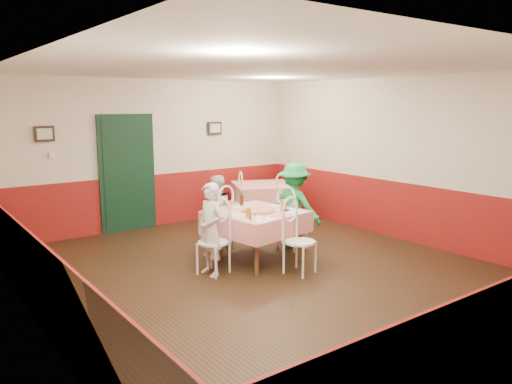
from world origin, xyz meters
TOP-DOWN VIEW (x-y plane):
  - floor at (0.00, 0.00)m, footprint 7.00×7.00m
  - ceiling at (0.00, 0.00)m, footprint 7.00×7.00m
  - back_wall at (0.00, 3.50)m, footprint 6.00×0.10m
  - left_wall at (-3.00, 0.00)m, footprint 0.10×7.00m
  - right_wall at (3.00, 0.00)m, footprint 0.10×7.00m
  - wainscot_back at (0.00, 3.48)m, footprint 6.00×0.03m
  - wainscot_left at (-2.98, 0.00)m, footprint 0.03×7.00m
  - wainscot_right at (2.98, 0.00)m, footprint 0.03×7.00m
  - door at (-0.60, 3.45)m, footprint 0.96×0.06m
  - picture_left at (-2.00, 3.45)m, footprint 0.32×0.03m
  - picture_right at (1.30, 3.45)m, footprint 0.32×0.03m
  - thermostat at (-1.90, 3.45)m, footprint 0.10×0.03m
  - main_table at (0.22, 0.56)m, footprint 1.40×1.40m
  - second_table at (1.86, 2.54)m, footprint 1.48×1.48m
  - chair_left at (-0.62, 0.42)m, footprint 0.54×0.54m
  - chair_right at (1.06, 0.70)m, footprint 0.50×0.50m
  - chair_far at (0.08, 1.40)m, footprint 0.51×0.51m
  - chair_near at (0.36, -0.28)m, footprint 0.52×0.52m
  - chair_second_a at (1.11, 2.54)m, footprint 0.56×0.56m
  - chair_second_b at (1.86, 1.79)m, footprint 0.56×0.56m
  - pizza at (0.24, 0.53)m, footprint 0.56×0.56m
  - plate_left at (-0.20, 0.47)m, footprint 0.29×0.29m
  - plate_right at (0.62, 0.64)m, footprint 0.29×0.29m
  - plate_far at (0.15, 0.96)m, footprint 0.29×0.29m
  - glass_a at (-0.16, 0.22)m, footprint 0.09×0.09m
  - glass_b at (0.62, 0.41)m, footprint 0.10×0.10m
  - glass_c at (-0.02, 0.90)m, footprint 0.08×0.08m
  - beer_bottle at (0.26, 1.00)m, footprint 0.06×0.06m
  - shaker_a at (-0.15, 0.08)m, footprint 0.04×0.04m
  - shaker_b at (-0.04, 0.03)m, footprint 0.04×0.04m
  - shaker_c at (-0.19, 0.13)m, footprint 0.04×0.04m
  - menu_left at (-0.06, 0.12)m, footprint 0.41×0.47m
  - menu_right at (0.66, 0.23)m, footprint 0.32×0.41m
  - wallet at (0.58, 0.31)m, footprint 0.12×0.11m
  - diner_left at (-0.67, 0.41)m, footprint 0.35×0.50m
  - diner_far at (0.07, 1.45)m, footprint 0.70×0.62m
  - diner_right at (1.11, 0.71)m, footprint 0.77×1.02m

SIDE VIEW (x-z plane):
  - floor at x=0.00m, z-range 0.00..0.00m
  - main_table at x=0.22m, z-range -0.01..0.76m
  - second_table at x=1.86m, z-range -0.01..0.76m
  - chair_left at x=-0.62m, z-range 0.00..0.90m
  - chair_right at x=1.06m, z-range 0.00..0.90m
  - chair_far at x=0.08m, z-range 0.00..0.90m
  - chair_near at x=0.36m, z-range 0.00..0.90m
  - chair_second_a at x=1.11m, z-range 0.00..0.90m
  - chair_second_b at x=1.86m, z-range 0.00..0.90m
  - wainscot_back at x=0.00m, z-range 0.00..1.00m
  - wainscot_left at x=-2.98m, z-range 0.00..1.00m
  - wainscot_right at x=2.98m, z-range 0.00..1.00m
  - diner_far at x=0.07m, z-range 0.00..1.21m
  - diner_left at x=-0.67m, z-range 0.00..1.29m
  - diner_right at x=1.11m, z-range 0.00..1.41m
  - menu_left at x=-0.06m, z-range 0.76..0.76m
  - menu_right at x=0.66m, z-range 0.76..0.76m
  - plate_left at x=-0.20m, z-range 0.76..0.77m
  - plate_right at x=0.62m, z-range 0.76..0.77m
  - plate_far at x=0.15m, z-range 0.76..0.77m
  - wallet at x=0.58m, z-range 0.76..0.78m
  - pizza at x=0.24m, z-range 0.76..0.79m
  - shaker_a at x=-0.15m, z-range 0.76..0.85m
  - shaker_b at x=-0.04m, z-range 0.76..0.85m
  - shaker_c at x=-0.19m, z-range 0.76..0.85m
  - glass_c at x=-0.02m, z-range 0.76..0.89m
  - glass_a at x=-0.16m, z-range 0.76..0.91m
  - glass_b at x=0.62m, z-range 0.76..0.91m
  - beer_bottle at x=0.26m, z-range 0.76..0.97m
  - door at x=-0.60m, z-range 0.00..2.10m
  - back_wall at x=0.00m, z-range 0.00..2.80m
  - left_wall at x=-3.00m, z-range 0.00..2.80m
  - right_wall at x=3.00m, z-range 0.00..2.80m
  - thermostat at x=-1.90m, z-range 1.45..1.55m
  - picture_left at x=-2.00m, z-range 1.72..1.98m
  - picture_right at x=1.30m, z-range 1.72..1.98m
  - ceiling at x=0.00m, z-range 2.80..2.80m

